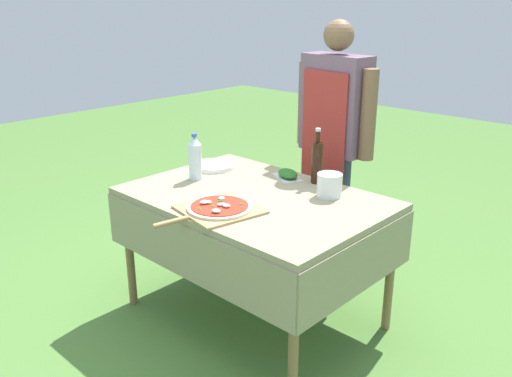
{
  "coord_description": "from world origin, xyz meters",
  "views": [
    {
      "loc": [
        1.84,
        -1.94,
        1.71
      ],
      "look_at": [
        0.01,
        0.0,
        0.77
      ],
      "focal_mm": 38.0,
      "sensor_mm": 36.0,
      "label": 1
    }
  ],
  "objects_px": {
    "water_bottle": "(195,158)",
    "plate_stack": "(214,166)",
    "person_cook": "(334,129)",
    "herb_container": "(288,174)",
    "prep_table": "(255,210)",
    "mixing_tub": "(329,185)",
    "oil_bottle": "(317,161)",
    "pizza_on_peel": "(218,208)"
  },
  "relations": [
    {
      "from": "mixing_tub",
      "to": "plate_stack",
      "type": "height_order",
      "value": "mixing_tub"
    },
    {
      "from": "herb_container",
      "to": "plate_stack",
      "type": "bearing_deg",
      "value": -160.74
    },
    {
      "from": "prep_table",
      "to": "person_cook",
      "type": "relative_size",
      "value": 0.85
    },
    {
      "from": "water_bottle",
      "to": "mixing_tub",
      "type": "relative_size",
      "value": 2.03
    },
    {
      "from": "prep_table",
      "to": "herb_container",
      "type": "bearing_deg",
      "value": 99.9
    },
    {
      "from": "mixing_tub",
      "to": "water_bottle",
      "type": "bearing_deg",
      "value": -158.08
    },
    {
      "from": "person_cook",
      "to": "herb_container",
      "type": "distance_m",
      "value": 0.48
    },
    {
      "from": "water_bottle",
      "to": "person_cook",
      "type": "bearing_deg",
      "value": 65.58
    },
    {
      "from": "pizza_on_peel",
      "to": "plate_stack",
      "type": "distance_m",
      "value": 0.71
    },
    {
      "from": "prep_table",
      "to": "water_bottle",
      "type": "relative_size",
      "value": 5.08
    },
    {
      "from": "mixing_tub",
      "to": "pizza_on_peel",
      "type": "bearing_deg",
      "value": -116.49
    },
    {
      "from": "mixing_tub",
      "to": "plate_stack",
      "type": "bearing_deg",
      "value": -174.72
    },
    {
      "from": "oil_bottle",
      "to": "mixing_tub",
      "type": "bearing_deg",
      "value": -35.35
    },
    {
      "from": "prep_table",
      "to": "mixing_tub",
      "type": "height_order",
      "value": "mixing_tub"
    },
    {
      "from": "water_bottle",
      "to": "plate_stack",
      "type": "distance_m",
      "value": 0.26
    },
    {
      "from": "water_bottle",
      "to": "mixing_tub",
      "type": "xyz_separation_m",
      "value": [
        0.72,
        0.29,
        -0.06
      ]
    },
    {
      "from": "mixing_tub",
      "to": "herb_container",
      "type": "bearing_deg",
      "value": 166.58
    },
    {
      "from": "water_bottle",
      "to": "oil_bottle",
      "type": "bearing_deg",
      "value": 37.82
    },
    {
      "from": "oil_bottle",
      "to": "plate_stack",
      "type": "xyz_separation_m",
      "value": [
        -0.62,
        -0.2,
        -0.11
      ]
    },
    {
      "from": "mixing_tub",
      "to": "oil_bottle",
      "type": "bearing_deg",
      "value": 144.65
    },
    {
      "from": "person_cook",
      "to": "pizza_on_peel",
      "type": "xyz_separation_m",
      "value": [
        0.09,
        -1.06,
        -0.2
      ]
    },
    {
      "from": "oil_bottle",
      "to": "mixing_tub",
      "type": "height_order",
      "value": "oil_bottle"
    },
    {
      "from": "person_cook",
      "to": "pizza_on_peel",
      "type": "bearing_deg",
      "value": 100.09
    },
    {
      "from": "prep_table",
      "to": "person_cook",
      "type": "bearing_deg",
      "value": 94.5
    },
    {
      "from": "pizza_on_peel",
      "to": "herb_container",
      "type": "height_order",
      "value": "same"
    },
    {
      "from": "herb_container",
      "to": "mixing_tub",
      "type": "relative_size",
      "value": 1.7
    },
    {
      "from": "oil_bottle",
      "to": "plate_stack",
      "type": "relative_size",
      "value": 1.21
    },
    {
      "from": "prep_table",
      "to": "water_bottle",
      "type": "distance_m",
      "value": 0.48
    },
    {
      "from": "person_cook",
      "to": "mixing_tub",
      "type": "xyz_separation_m",
      "value": [
        0.35,
        -0.52,
        -0.15
      ]
    },
    {
      "from": "mixing_tub",
      "to": "plate_stack",
      "type": "distance_m",
      "value": 0.81
    },
    {
      "from": "oil_bottle",
      "to": "water_bottle",
      "type": "height_order",
      "value": "oil_bottle"
    },
    {
      "from": "oil_bottle",
      "to": "plate_stack",
      "type": "distance_m",
      "value": 0.67
    },
    {
      "from": "plate_stack",
      "to": "person_cook",
      "type": "bearing_deg",
      "value": 52.87
    },
    {
      "from": "herb_container",
      "to": "plate_stack",
      "type": "height_order",
      "value": "herb_container"
    },
    {
      "from": "person_cook",
      "to": "water_bottle",
      "type": "distance_m",
      "value": 0.9
    },
    {
      "from": "person_cook",
      "to": "mixing_tub",
      "type": "relative_size",
      "value": 12.12
    },
    {
      "from": "person_cook",
      "to": "plate_stack",
      "type": "height_order",
      "value": "person_cook"
    },
    {
      "from": "prep_table",
      "to": "plate_stack",
      "type": "xyz_separation_m",
      "value": [
        -0.51,
        0.18,
        0.09
      ]
    },
    {
      "from": "person_cook",
      "to": "mixing_tub",
      "type": "bearing_deg",
      "value": 129.65
    },
    {
      "from": "pizza_on_peel",
      "to": "mixing_tub",
      "type": "relative_size",
      "value": 4.23
    },
    {
      "from": "person_cook",
      "to": "oil_bottle",
      "type": "xyz_separation_m",
      "value": [
        0.17,
        -0.39,
        -0.09
      ]
    },
    {
      "from": "plate_stack",
      "to": "oil_bottle",
      "type": "bearing_deg",
      "value": 18.07
    }
  ]
}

